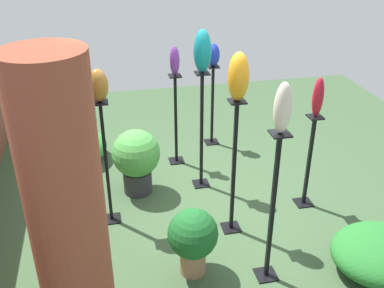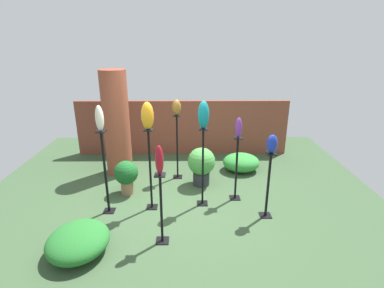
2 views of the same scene
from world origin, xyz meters
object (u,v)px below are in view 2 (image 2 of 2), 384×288
Objects in this scene: pedestal_bronze at (177,150)px; art_vase_amber at (147,116)px; pedestal_ruby at (161,212)px; pedestal_amber at (150,173)px; art_vase_cobalt at (272,144)px; art_vase_ivory at (99,118)px; potted_plant_walkway_edge at (201,164)px; brick_pillar at (116,123)px; pedestal_teal at (203,171)px; art_vase_violet at (239,128)px; art_vase_ruby at (159,160)px; art_vase_bronze at (177,107)px; pedestal_ivory at (106,176)px; art_vase_teal at (203,115)px; pedestal_cobalt at (268,188)px; potted_plant_mid_left at (126,174)px; pedestal_violet at (236,171)px.

art_vase_amber reaches higher than pedestal_bronze.
pedestal_ruby is 0.75× the size of pedestal_amber.
pedestal_ruby is 2.08m from art_vase_cobalt.
potted_plant_walkway_edge is at bearing 31.31° from art_vase_ivory.
art_vase_amber reaches higher than art_vase_ivory.
brick_pillar reaches higher than pedestal_teal.
pedestal_teal is 3.45× the size of art_vase_ivory.
art_vase_violet is at bearing 10.66° from art_vase_ivory.
art_vase_amber reaches higher than art_vase_ruby.
pedestal_amber is at bearing -108.78° from art_vase_bronze.
pedestal_bronze is 2.29m from pedestal_ruby.
art_vase_amber is (-0.28, 0.99, 0.39)m from art_vase_ruby.
pedestal_bronze is at bearing 71.22° from pedestal_amber.
pedestal_ivory is 2.03m from potted_plant_walkway_edge.
art_vase_ruby is (-1.32, -1.31, -0.09)m from art_vase_violet.
art_vase_bronze is 0.69× the size of art_vase_teal.
art_vase_violet reaches higher than pedestal_cobalt.
pedestal_ivory reaches higher than pedestal_ruby.
potted_plant_mid_left is (-1.52, -0.37, -0.06)m from potted_plant_walkway_edge.
art_vase_ruby is at bearing -158.83° from art_vase_cobalt.
art_vase_cobalt is 0.38× the size of potted_plant_walkway_edge.
art_vase_cobalt is (1.11, -0.42, 0.66)m from pedestal_teal.
art_vase_teal reaches higher than art_vase_cobalt.
art_vase_ruby is at bearing -74.43° from pedestal_amber.
art_vase_bronze is at bearing 49.44° from art_vase_ivory.
art_vase_ruby reaches higher than pedestal_amber.
potted_plant_mid_left is at bearing -143.85° from pedestal_bronze.
pedestal_ruby is (-0.16, -2.28, -0.15)m from pedestal_bronze.
pedestal_violet is 1.52× the size of potted_plant_walkway_edge.
art_vase_ivory is (0.00, 0.00, 1.04)m from pedestal_ivory.
art_vase_bronze is 0.78× the size of art_vase_ivory.
pedestal_ivory reaches higher than pedestal_cobalt.
art_vase_amber is at bearing -168.63° from art_vase_violet.
pedestal_cobalt is 3.78× the size of art_vase_cobalt.
art_vase_amber is (-0.44, -1.29, 0.14)m from art_vase_bronze.
brick_pillar is 4.97× the size of art_vase_amber.
art_vase_ivory reaches higher than pedestal_ivory.
pedestal_ruby is 2.64× the size of art_vase_ivory.
art_vase_teal is at bearing 8.10° from art_vase_ivory.
pedestal_bronze is at bearing 36.15° from potted_plant_mid_left.
art_vase_ivory is (-1.21, -1.41, 1.09)m from pedestal_bronze.
pedestal_ivory is (0.16, -1.73, -0.47)m from brick_pillar.
potted_plant_mid_left is (-1.00, -0.73, -1.20)m from art_vase_bronze.
pedestal_cobalt is at bearing -20.88° from art_vase_teal.
art_vase_amber is at bearing 105.57° from art_vase_ruby.
art_vase_ivory is at bearing 176.39° from pedestal_cobalt.
art_vase_cobalt is 2.91m from potted_plant_mid_left.
pedestal_cobalt is 2.83m from pedestal_ivory.
pedestal_ivory is 2.06m from art_vase_bronze.
pedestal_cobalt is 1.65m from potted_plant_walkway_edge.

